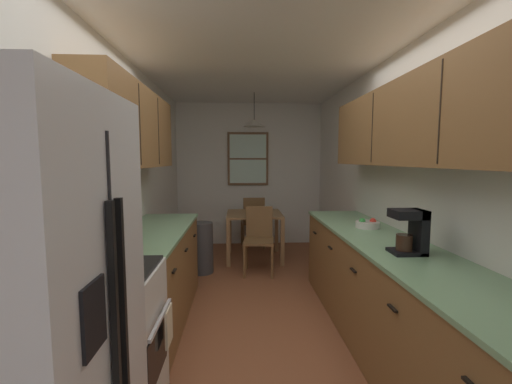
{
  "coord_description": "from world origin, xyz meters",
  "views": [
    {
      "loc": [
        -0.19,
        -2.41,
        1.55
      ],
      "look_at": [
        0.01,
        1.43,
        1.17
      ],
      "focal_mm": 23.24,
      "sensor_mm": 36.0,
      "label": 1
    }
  ],
  "objects_px": {
    "microwave_over_range": "(71,146)",
    "trash_bin": "(202,248)",
    "fruit_bowl": "(368,224)",
    "dining_chair_near": "(259,236)",
    "dining_chair_far": "(253,220)",
    "coffee_maker": "(412,231)",
    "dining_table": "(254,220)",
    "refrigerator": "(20,345)",
    "stove_range": "(102,346)",
    "storage_canister": "(123,240)"
  },
  "relations": [
    {
      "from": "microwave_over_range",
      "to": "dining_table",
      "type": "bearing_deg",
      "value": 70.1
    },
    {
      "from": "dining_table",
      "to": "storage_canister",
      "type": "distance_m",
      "value": 2.97
    },
    {
      "from": "dining_table",
      "to": "coffee_maker",
      "type": "height_order",
      "value": "coffee_maker"
    },
    {
      "from": "refrigerator",
      "to": "stove_range",
      "type": "xyz_separation_m",
      "value": [
        -0.03,
        0.72,
        -0.42
      ]
    },
    {
      "from": "stove_range",
      "to": "trash_bin",
      "type": "distance_m",
      "value": 2.6
    },
    {
      "from": "dining_chair_near",
      "to": "trash_bin",
      "type": "relative_size",
      "value": 1.29
    },
    {
      "from": "dining_chair_near",
      "to": "coffee_maker",
      "type": "height_order",
      "value": "coffee_maker"
    },
    {
      "from": "storage_canister",
      "to": "fruit_bowl",
      "type": "relative_size",
      "value": 0.83
    },
    {
      "from": "dining_table",
      "to": "coffee_maker",
      "type": "bearing_deg",
      "value": -71.6
    },
    {
      "from": "microwave_over_range",
      "to": "dining_chair_far",
      "type": "height_order",
      "value": "microwave_over_range"
    },
    {
      "from": "dining_chair_near",
      "to": "storage_canister",
      "type": "distance_m",
      "value": 2.44
    },
    {
      "from": "stove_range",
      "to": "coffee_maker",
      "type": "xyz_separation_m",
      "value": [
        2.0,
        0.32,
        0.59
      ]
    },
    {
      "from": "stove_range",
      "to": "dining_chair_near",
      "type": "relative_size",
      "value": 1.22
    },
    {
      "from": "fruit_bowl",
      "to": "trash_bin",
      "type": "bearing_deg",
      "value": 141.2
    },
    {
      "from": "dining_table",
      "to": "fruit_bowl",
      "type": "distance_m",
      "value": 2.26
    },
    {
      "from": "microwave_over_range",
      "to": "trash_bin",
      "type": "bearing_deg",
      "value": 81.03
    },
    {
      "from": "dining_chair_near",
      "to": "fruit_bowl",
      "type": "xyz_separation_m",
      "value": [
        0.96,
        -1.38,
        0.44
      ]
    },
    {
      "from": "refrigerator",
      "to": "trash_bin",
      "type": "relative_size",
      "value": 2.58
    },
    {
      "from": "microwave_over_range",
      "to": "trash_bin",
      "type": "relative_size",
      "value": 0.88
    },
    {
      "from": "dining_chair_near",
      "to": "dining_chair_far",
      "type": "xyz_separation_m",
      "value": [
        -0.02,
        1.24,
        0.0
      ]
    },
    {
      "from": "microwave_over_range",
      "to": "coffee_maker",
      "type": "relative_size",
      "value": 1.98
    },
    {
      "from": "dining_chair_far",
      "to": "trash_bin",
      "type": "height_order",
      "value": "dining_chair_far"
    },
    {
      "from": "stove_range",
      "to": "trash_bin",
      "type": "relative_size",
      "value": 1.58
    },
    {
      "from": "refrigerator",
      "to": "dining_table",
      "type": "distance_m",
      "value": 4.05
    },
    {
      "from": "microwave_over_range",
      "to": "fruit_bowl",
      "type": "relative_size",
      "value": 2.74
    },
    {
      "from": "dining_table",
      "to": "dining_chair_near",
      "type": "distance_m",
      "value": 0.63
    },
    {
      "from": "fruit_bowl",
      "to": "dining_chair_near",
      "type": "bearing_deg",
      "value": 124.66
    },
    {
      "from": "coffee_maker",
      "to": "refrigerator",
      "type": "bearing_deg",
      "value": -152.35
    },
    {
      "from": "storage_canister",
      "to": "dining_chair_far",
      "type": "bearing_deg",
      "value": 72.57
    },
    {
      "from": "trash_bin",
      "to": "refrigerator",
      "type": "bearing_deg",
      "value": -94.66
    },
    {
      "from": "storage_canister",
      "to": "dining_table",
      "type": "bearing_deg",
      "value": 69.2
    },
    {
      "from": "refrigerator",
      "to": "coffee_maker",
      "type": "bearing_deg",
      "value": 27.65
    },
    {
      "from": "refrigerator",
      "to": "dining_table",
      "type": "height_order",
      "value": "refrigerator"
    },
    {
      "from": "refrigerator",
      "to": "microwave_over_range",
      "type": "xyz_separation_m",
      "value": [
        -0.14,
        0.72,
        0.73
      ]
    },
    {
      "from": "dining_chair_near",
      "to": "trash_bin",
      "type": "distance_m",
      "value": 0.8
    },
    {
      "from": "storage_canister",
      "to": "microwave_over_range",
      "type": "bearing_deg",
      "value": -103.98
    },
    {
      "from": "dining_table",
      "to": "dining_chair_far",
      "type": "relative_size",
      "value": 0.93
    },
    {
      "from": "dining_table",
      "to": "dining_chair_far",
      "type": "distance_m",
      "value": 0.63
    },
    {
      "from": "dining_chair_far",
      "to": "coffee_maker",
      "type": "relative_size",
      "value": 2.92
    },
    {
      "from": "refrigerator",
      "to": "coffee_maker",
      "type": "xyz_separation_m",
      "value": [
        1.97,
        1.03,
        0.17
      ]
    },
    {
      "from": "dining_chair_far",
      "to": "fruit_bowl",
      "type": "height_order",
      "value": "fruit_bowl"
    },
    {
      "from": "trash_bin",
      "to": "coffee_maker",
      "type": "distance_m",
      "value": 2.92
    },
    {
      "from": "dining_table",
      "to": "fruit_bowl",
      "type": "xyz_separation_m",
      "value": [
        0.99,
        -2.0,
        0.33
      ]
    },
    {
      "from": "microwave_over_range",
      "to": "dining_chair_near",
      "type": "distance_m",
      "value": 3.05
    },
    {
      "from": "microwave_over_range",
      "to": "fruit_bowl",
      "type": "height_order",
      "value": "microwave_over_range"
    },
    {
      "from": "dining_chair_far",
      "to": "microwave_over_range",
      "type": "bearing_deg",
      "value": -107.04
    },
    {
      "from": "dining_chair_near",
      "to": "coffee_maker",
      "type": "xyz_separation_m",
      "value": [
        0.92,
        -2.25,
        0.56
      ]
    },
    {
      "from": "trash_bin",
      "to": "fruit_bowl",
      "type": "xyz_separation_m",
      "value": [
        1.74,
        -1.4,
        0.59
      ]
    },
    {
      "from": "storage_canister",
      "to": "fruit_bowl",
      "type": "distance_m",
      "value": 2.17
    },
    {
      "from": "storage_canister",
      "to": "refrigerator",
      "type": "bearing_deg",
      "value": -88.47
    }
  ]
}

